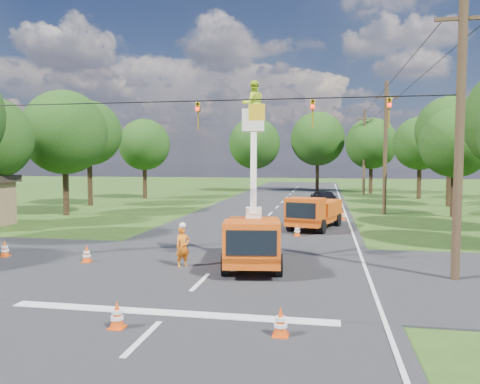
% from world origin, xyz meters
% --- Properties ---
extents(ground, '(140.00, 140.00, 0.00)m').
position_xyz_m(ground, '(0.00, 20.00, 0.00)').
color(ground, '#2C4514').
rests_on(ground, ground).
extents(road_main, '(12.00, 100.00, 0.06)m').
position_xyz_m(road_main, '(0.00, 20.00, 0.00)').
color(road_main, black).
rests_on(road_main, ground).
extents(road_cross, '(56.00, 10.00, 0.07)m').
position_xyz_m(road_cross, '(0.00, 2.00, 0.00)').
color(road_cross, black).
rests_on(road_cross, ground).
extents(stop_bar, '(9.00, 0.45, 0.02)m').
position_xyz_m(stop_bar, '(0.00, -3.20, 0.00)').
color(stop_bar, silver).
rests_on(stop_bar, ground).
extents(edge_line, '(0.12, 90.00, 0.02)m').
position_xyz_m(edge_line, '(5.60, 20.00, 0.00)').
color(edge_line, silver).
rests_on(edge_line, ground).
extents(bucket_truck, '(2.70, 5.56, 7.18)m').
position_xyz_m(bucket_truck, '(1.34, 2.78, 1.60)').
color(bucket_truck, red).
rests_on(bucket_truck, ground).
extents(second_truck, '(3.32, 5.64, 1.99)m').
position_xyz_m(second_truck, '(3.43, 12.90, 1.04)').
color(second_truck, red).
rests_on(second_truck, ground).
extents(ground_worker, '(0.68, 0.68, 1.59)m').
position_xyz_m(ground_worker, '(-1.28, 2.16, 0.79)').
color(ground_worker, '#FF6015').
rests_on(ground_worker, ground).
extents(distant_car, '(3.05, 4.71, 1.49)m').
position_xyz_m(distant_car, '(4.05, 26.28, 0.75)').
color(distant_car, black).
rests_on(distant_car, ground).
extents(traffic_cone_0, '(0.38, 0.38, 0.71)m').
position_xyz_m(traffic_cone_0, '(-0.88, -4.46, 0.36)').
color(traffic_cone_0, '#E3450B').
rests_on(traffic_cone_0, ground).
extents(traffic_cone_1, '(0.38, 0.38, 0.71)m').
position_xyz_m(traffic_cone_1, '(3.09, -4.24, 0.36)').
color(traffic_cone_1, '#E3450B').
rests_on(traffic_cone_1, ground).
extents(traffic_cone_2, '(0.38, 0.38, 0.71)m').
position_xyz_m(traffic_cone_2, '(0.64, 6.83, 0.36)').
color(traffic_cone_2, '#E3450B').
rests_on(traffic_cone_2, ground).
extents(traffic_cone_3, '(0.38, 0.38, 0.71)m').
position_xyz_m(traffic_cone_3, '(2.61, 10.13, 0.36)').
color(traffic_cone_3, '#E3450B').
rests_on(traffic_cone_3, ground).
extents(traffic_cone_4, '(0.38, 0.38, 0.71)m').
position_xyz_m(traffic_cone_4, '(-5.29, 2.18, 0.36)').
color(traffic_cone_4, '#E3450B').
rests_on(traffic_cone_4, ground).
extents(traffic_cone_5, '(0.38, 0.38, 0.71)m').
position_xyz_m(traffic_cone_5, '(-9.26, 2.56, 0.36)').
color(traffic_cone_5, '#E3450B').
rests_on(traffic_cone_5, ground).
extents(traffic_cone_7, '(0.38, 0.38, 0.71)m').
position_xyz_m(traffic_cone_7, '(5.29, 17.42, 0.36)').
color(traffic_cone_7, '#E3450B').
rests_on(traffic_cone_7, ground).
extents(pole_right_near, '(1.80, 0.30, 10.00)m').
position_xyz_m(pole_right_near, '(8.50, 2.00, 5.11)').
color(pole_right_near, '#4C3823').
rests_on(pole_right_near, ground).
extents(pole_right_mid, '(1.80, 0.30, 10.00)m').
position_xyz_m(pole_right_mid, '(8.50, 22.00, 5.11)').
color(pole_right_mid, '#4C3823').
rests_on(pole_right_mid, ground).
extents(pole_right_far, '(1.80, 0.30, 10.00)m').
position_xyz_m(pole_right_far, '(8.50, 42.00, 5.11)').
color(pole_right_far, '#4C3823').
rests_on(pole_right_far, ground).
extents(signal_span, '(18.00, 0.29, 1.07)m').
position_xyz_m(signal_span, '(2.23, 1.99, 5.88)').
color(signal_span, black).
rests_on(signal_span, ground).
extents(tree_left_d, '(6.20, 6.20, 9.24)m').
position_xyz_m(tree_left_d, '(-15.00, 17.00, 6.12)').
color(tree_left_d, '#382616').
rests_on(tree_left_d, ground).
extents(tree_left_e, '(5.80, 5.80, 9.41)m').
position_xyz_m(tree_left_e, '(-16.80, 24.00, 6.49)').
color(tree_left_e, '#382616').
rests_on(tree_left_e, ground).
extents(tree_left_f, '(5.40, 5.40, 8.40)m').
position_xyz_m(tree_left_f, '(-14.80, 32.00, 5.69)').
color(tree_left_f, '#382616').
rests_on(tree_left_f, ground).
extents(tree_right_c, '(5.00, 5.00, 7.83)m').
position_xyz_m(tree_right_c, '(13.20, 21.00, 5.31)').
color(tree_right_c, '#382616').
rests_on(tree_right_c, ground).
extents(tree_right_d, '(6.00, 6.00, 9.70)m').
position_xyz_m(tree_right_d, '(14.80, 29.00, 6.68)').
color(tree_right_d, '#382616').
rests_on(tree_right_d, ground).
extents(tree_right_e, '(5.60, 5.60, 8.63)m').
position_xyz_m(tree_right_e, '(13.80, 37.00, 5.81)').
color(tree_right_e, '#382616').
rests_on(tree_right_e, ground).
extents(tree_far_a, '(6.60, 6.60, 9.50)m').
position_xyz_m(tree_far_a, '(-5.00, 45.00, 6.19)').
color(tree_far_a, '#382616').
rests_on(tree_far_a, ground).
extents(tree_far_b, '(7.00, 7.00, 10.32)m').
position_xyz_m(tree_far_b, '(3.00, 47.00, 6.81)').
color(tree_far_b, '#382616').
rests_on(tree_far_b, ground).
extents(tree_far_c, '(6.20, 6.20, 9.18)m').
position_xyz_m(tree_far_c, '(9.50, 44.00, 6.06)').
color(tree_far_c, '#382616').
rests_on(tree_far_c, ground).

